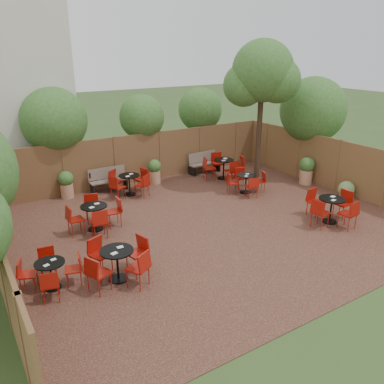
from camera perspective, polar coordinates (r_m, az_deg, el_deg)
ground at (r=12.55m, az=2.18°, el=-4.75°), size 80.00×80.00×0.00m
courtyard_paving at (r=12.54m, az=2.18°, el=-4.71°), size 12.00×10.00×0.02m
fence_back at (r=16.33m, az=-7.69°, el=4.80°), size 12.00×0.08×2.00m
fence_right at (r=16.15m, az=20.18°, el=3.55°), size 0.08×10.00×2.00m
overhang_foliage at (r=13.19m, az=-9.69°, el=8.69°), size 15.77×10.37×2.72m
courtyard_tree at (r=15.26m, az=10.08°, el=16.07°), size 2.51×2.41×5.57m
park_bench_left at (r=15.61m, az=-11.97°, el=1.84°), size 1.48×0.50×0.90m
park_bench_right at (r=17.52m, az=1.69°, el=4.31°), size 1.51×0.60×0.91m
bistro_tables at (r=12.98m, az=-0.84°, el=-1.58°), size 9.96×7.31×0.96m
planters at (r=15.10m, az=-5.69°, el=1.93°), size 11.84×4.14×1.11m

